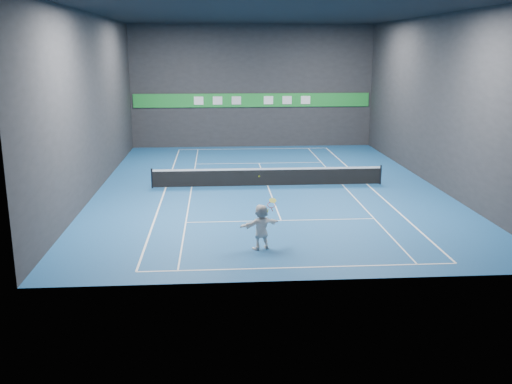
{
  "coord_description": "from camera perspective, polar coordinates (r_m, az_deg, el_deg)",
  "views": [
    {
      "loc": [
        -2.75,
        -29.91,
        7.23
      ],
      "look_at": [
        -1.15,
        -7.21,
        1.5
      ],
      "focal_mm": 40.0,
      "sensor_mm": 36.0,
      "label": 1
    }
  ],
  "objects": [
    {
      "name": "player",
      "position": [
        21.05,
        0.52,
        -3.49
      ],
      "size": [
        1.66,
        1.12,
        1.71
      ],
      "primitive_type": "imported",
      "rotation": [
        0.0,
        0.0,
        3.57
      ],
      "color": "white",
      "rests_on": "ground"
    },
    {
      "name": "sideline_doubles_right",
      "position": [
        31.85,
        11.07,
        0.75
      ],
      "size": [
        0.08,
        23.78,
        0.01
      ],
      "primitive_type": "cube",
      "color": "white",
      "rests_on": "ground"
    },
    {
      "name": "baseline_near",
      "position": [
        19.61,
        4.35,
        -7.54
      ],
      "size": [
        10.98,
        0.08,
        0.01
      ],
      "primitive_type": "cube",
      "color": "white",
      "rests_on": "ground"
    },
    {
      "name": "baseline_far",
      "position": [
        42.51,
        -0.27,
        4.34
      ],
      "size": [
        10.98,
        0.08,
        0.01
      ],
      "primitive_type": "cube",
      "color": "white",
      "rests_on": "ground"
    },
    {
      "name": "tennis_ball",
      "position": [
        20.75,
        0.32,
        1.57
      ],
      "size": [
        0.06,
        0.06,
        0.06
      ],
      "primitive_type": "sphere",
      "color": "#BBD824",
      "rests_on": "player"
    },
    {
      "name": "ground",
      "position": [
        30.89,
        1.18,
        0.59
      ],
      "size": [
        26.0,
        26.0,
        0.0
      ],
      "primitive_type": "plane",
      "color": "navy",
      "rests_on": "ground"
    },
    {
      "name": "sponsor_banner",
      "position": [
        43.09,
        -0.36,
        9.16
      ],
      "size": [
        17.64,
        0.11,
        1.0
      ],
      "color": "#1F8F32",
      "rests_on": "wall_back"
    },
    {
      "name": "tennis_net",
      "position": [
        30.77,
        1.19,
        1.57
      ],
      "size": [
        12.5,
        0.1,
        1.07
      ],
      "color": "black",
      "rests_on": "ground"
    },
    {
      "name": "sideline_doubles_left",
      "position": [
        30.89,
        -9.01,
        0.42
      ],
      "size": [
        0.08,
        23.78,
        0.01
      ],
      "primitive_type": "cube",
      "color": "white",
      "rests_on": "ground"
    },
    {
      "name": "wall_back",
      "position": [
        43.08,
        -0.37,
        10.49
      ],
      "size": [
        18.0,
        0.1,
        9.0
      ],
      "primitive_type": "cube",
      "color": "#262628",
      "rests_on": "ground"
    },
    {
      "name": "sideline_singles_left",
      "position": [
        30.8,
        -6.45,
        0.47
      ],
      "size": [
        0.06,
        23.78,
        0.01
      ],
      "primitive_type": "cube",
      "color": "white",
      "rests_on": "ground"
    },
    {
      "name": "wall_front",
      "position": [
        17.35,
        5.15,
        5.02
      ],
      "size": [
        18.0,
        0.1,
        9.0
      ],
      "primitive_type": "cube",
      "color": "#262628",
      "rests_on": "ground"
    },
    {
      "name": "service_line_far",
      "position": [
        37.12,
        0.29,
        2.9
      ],
      "size": [
        8.23,
        0.06,
        0.01
      ],
      "primitive_type": "cube",
      "color": "white",
      "rests_on": "ground"
    },
    {
      "name": "tennis_racket",
      "position": [
        20.9,
        1.52,
        -1.35
      ],
      "size": [
        0.44,
        0.36,
        0.63
      ],
      "color": "red",
      "rests_on": "player"
    },
    {
      "name": "center_service_line",
      "position": [
        30.89,
        1.18,
        0.6
      ],
      "size": [
        0.06,
        12.8,
        0.01
      ],
      "primitive_type": "cube",
      "color": "white",
      "rests_on": "ground"
    },
    {
      "name": "wall_right",
      "position": [
        32.25,
        17.55,
        8.63
      ],
      "size": [
        0.1,
        26.0,
        9.0
      ],
      "primitive_type": "cube",
      "color": "#262628",
      "rests_on": "ground"
    },
    {
      "name": "sideline_singles_right",
      "position": [
        31.52,
        8.65,
        0.71
      ],
      "size": [
        0.06,
        23.78,
        0.01
      ],
      "primitive_type": "cube",
      "color": "white",
      "rests_on": "ground"
    },
    {
      "name": "service_line_near",
      "position": [
        24.75,
        2.52,
        -2.86
      ],
      "size": [
        8.23,
        0.06,
        0.01
      ],
      "primitive_type": "cube",
      "color": "white",
      "rests_on": "ground"
    },
    {
      "name": "wall_left",
      "position": [
        30.68,
        -15.95,
        8.49
      ],
      "size": [
        0.1,
        26.0,
        9.0
      ],
      "primitive_type": "cube",
      "color": "#262628",
      "rests_on": "ground"
    },
    {
      "name": "ceiling",
      "position": [
        30.09,
        1.28,
        17.5
      ],
      "size": [
        26.0,
        26.0,
        0.0
      ],
      "primitive_type": "plane",
      "color": "black",
      "rests_on": "ground"
    }
  ]
}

